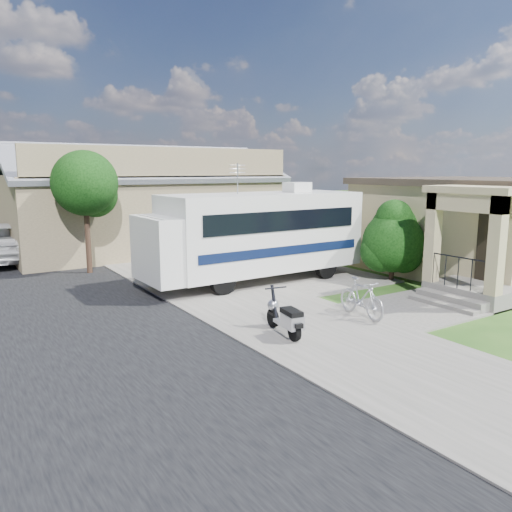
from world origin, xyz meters
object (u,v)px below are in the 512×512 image
scooter (286,318)px  bicycle (361,300)px  shrub (393,239)px  motorhome (255,233)px  garden_hose (424,296)px  pickup_truck (6,242)px

scooter → bicycle: (2.52, 0.11, 0.04)m
shrub → scooter: 7.44m
motorhome → garden_hose: motorhome is taller
bicycle → pickup_truck: 15.77m
scooter → bicycle: bearing=11.4°
scooter → motorhome: bearing=73.0°
motorhome → shrub: 4.83m
garden_hose → scooter: bearing=-174.1°
bicycle → garden_hose: size_ratio=4.03×
scooter → garden_hose: size_ratio=3.79×
bicycle → pickup_truck: size_ratio=0.29×
shrub → scooter: (-6.76, -2.93, -0.99)m
bicycle → garden_hose: (3.11, 0.46, -0.41)m
motorhome → scooter: (-2.57, -5.31, -1.25)m
scooter → bicycle: scooter is taller
bicycle → pickup_truck: bearing=119.3°
motorhome → pickup_truck: bearing=125.7°
shrub → motorhome: bearing=150.5°
motorhome → scooter: size_ratio=4.93×
scooter → pickup_truck: size_ratio=0.27×
shrub → pickup_truck: size_ratio=0.48×
motorhome → shrub: size_ratio=2.76×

